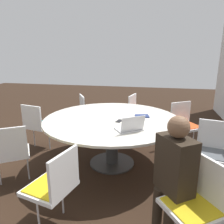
{
  "coord_description": "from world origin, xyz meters",
  "views": [
    {
      "loc": [
        3.13,
        0.64,
        1.74
      ],
      "look_at": [
        0.0,
        0.0,
        0.86
      ],
      "focal_mm": 35.0,
      "sensor_mm": 36.0,
      "label": 1
    }
  ],
  "objects": [
    {
      "name": "chair_1",
      "position": [
        0.25,
        1.42,
        0.51
      ],
      "size": [
        0.51,
        0.52,
        0.85
      ],
      "rotation": [
        0.0,
        0.0,
        4.49
      ],
      "color": "white",
      "rests_on": "ground_plane"
    },
    {
      "name": "chair_6",
      "position": [
        0.85,
        -1.17,
        0.51
      ],
      "size": [
        0.59,
        0.6,
        0.85
      ],
      "rotation": [
        0.0,
        0.0,
        8.44
      ],
      "color": "white",
      "rests_on": "ground_plane"
    },
    {
      "name": "chair_5",
      "position": [
        -0.25,
        -1.42,
        0.51
      ],
      "size": [
        0.51,
        0.52,
        0.85
      ],
      "rotation": [
        0.0,
        0.0,
        7.63
      ],
      "color": "white",
      "rests_on": "ground_plane"
    },
    {
      "name": "handbag",
      "position": [
        -1.42,
        0.85,
        0.14
      ],
      "size": [
        0.36,
        0.16,
        0.28
      ],
      "color": "#661E56",
      "rests_on": "ground_plane"
    },
    {
      "name": "spiral_notebook",
      "position": [
        -0.18,
        0.44,
        0.77
      ],
      "size": [
        0.19,
        0.24,
        0.02
      ],
      "color": "navy",
      "rests_on": "conference_table"
    },
    {
      "name": "person_0",
      "position": [
        1.24,
        0.84,
        0.7
      ],
      "size": [
        0.42,
        0.39,
        1.2
      ],
      "rotation": [
        0.0,
        0.0,
        3.74
      ],
      "color": "#2D2319",
      "rests_on": "ground_plane"
    },
    {
      "name": "chair_0",
      "position": [
        1.4,
        1.04,
        0.51
      ],
      "size": [
        0.6,
        0.6,
        0.85
      ],
      "rotation": [
        0.0,
        0.0,
        3.74
      ],
      "color": "white",
      "rests_on": "ground_plane"
    },
    {
      "name": "cell_phone",
      "position": [
        0.12,
        0.13,
        0.76
      ],
      "size": [
        0.15,
        0.1,
        0.01
      ],
      "color": "black",
      "rests_on": "conference_table"
    },
    {
      "name": "chair_4",
      "position": [
        -1.22,
        -0.77,
        0.51
      ],
      "size": [
        0.59,
        0.58,
        0.85
      ],
      "rotation": [
        0.0,
        0.0,
        6.8
      ],
      "color": "white",
      "rests_on": "ground_plane"
    },
    {
      "name": "chair_7",
      "position": [
        1.41,
        -0.28,
        0.51
      ],
      "size": [
        0.53,
        0.51,
        0.85
      ],
      "rotation": [
        0.0,
        0.0,
        9.18
      ],
      "color": "white",
      "rests_on": "ground_plane"
    },
    {
      "name": "conference_table",
      "position": [
        0.0,
        0.0,
        0.64
      ],
      "size": [
        2.07,
        2.07,
        0.76
      ],
      "color": "#333333",
      "rests_on": "ground_plane"
    },
    {
      "name": "laptop",
      "position": [
        0.49,
        0.34,
        0.81
      ],
      "size": [
        0.39,
        0.41,
        0.21
      ],
      "rotation": [
        0.0,
        0.0,
        -0.97
      ],
      "color": "silver",
      "rests_on": "conference_table"
    },
    {
      "name": "chair_2",
      "position": [
        -0.84,
        1.17,
        0.51
      ],
      "size": [
        0.59,
        0.6,
        0.85
      ],
      "rotation": [
        0.0,
        0.0,
        5.29
      ],
      "color": "white",
      "rests_on": "ground_plane"
    },
    {
      "name": "chair_3",
      "position": [
        -1.42,
        0.27,
        0.51
      ],
      "size": [
        0.53,
        0.51,
        0.85
      ],
      "rotation": [
        0.0,
        0.0,
        6.04
      ],
      "color": "white",
      "rests_on": "ground_plane"
    },
    {
      "name": "ground_plane",
      "position": [
        0.0,
        0.0,
        0.0
      ],
      "size": [
        16.0,
        16.0,
        0.0
      ],
      "primitive_type": "plane",
      "color": "black"
    }
  ]
}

